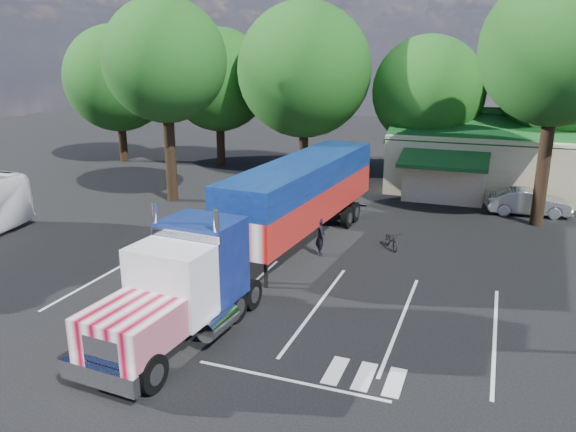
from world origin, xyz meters
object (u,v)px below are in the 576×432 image
(bicycle, at_px, (392,240))
(silver_sedan, at_px, (528,202))
(semi_truck, at_px, (279,209))
(woman, at_px, (320,237))

(bicycle, relative_size, silver_sedan, 0.35)
(semi_truck, height_order, woman, semi_truck)
(semi_truck, bearing_deg, woman, 52.07)
(woman, bearing_deg, bicycle, -83.37)
(semi_truck, distance_m, bicycle, 6.22)
(woman, bearing_deg, silver_sedan, -69.49)
(semi_truck, xyz_separation_m, bicycle, (4.49, 3.76, -2.11))
(bicycle, bearing_deg, silver_sedan, 24.21)
(semi_truck, distance_m, woman, 2.73)
(woman, xyz_separation_m, silver_sedan, (9.49, 10.93, -0.13))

